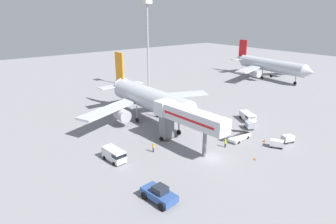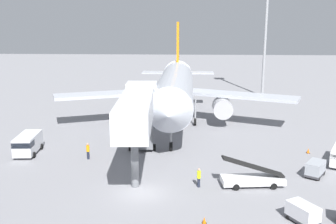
{
  "view_description": "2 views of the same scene",
  "coord_description": "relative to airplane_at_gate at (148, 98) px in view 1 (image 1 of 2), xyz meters",
  "views": [
    {
      "loc": [
        -35.28,
        -31.97,
        24.48
      ],
      "look_at": [
        1.22,
        14.31,
        4.55
      ],
      "focal_mm": 31.53,
      "sensor_mm": 36.0,
      "label": 1
    },
    {
      "loc": [
        3.96,
        -31.86,
        14.76
      ],
      "look_at": [
        1.65,
        13.32,
        4.3
      ],
      "focal_mm": 41.73,
      "sensor_mm": 36.0,
      "label": 2
    }
  ],
  "objects": [
    {
      "name": "ground_plane",
      "position": [
        -2.14,
        -22.94,
        -5.42
      ],
      "size": [
        300.0,
        300.0,
        0.0
      ],
      "primitive_type": "plane",
      "color": "gray"
    },
    {
      "name": "airplane_at_gate",
      "position": [
        0.0,
        0.0,
        0.0
      ],
      "size": [
        35.53,
        33.9,
        14.78
      ],
      "color": "#B7BCC6",
      "rests_on": "ground"
    },
    {
      "name": "jet_bridge",
      "position": [
        -3.16,
        -16.43,
        0.61
      ],
      "size": [
        4.08,
        16.8,
        8.01
      ],
      "color": "silver",
      "rests_on": "ground"
    },
    {
      "name": "pushback_tug",
      "position": [
        -17.12,
        -27.24,
        -4.3
      ],
      "size": [
        3.17,
        5.48,
        2.4
      ],
      "color": "#2D4C8E",
      "rests_on": "ground"
    },
    {
      "name": "belt_loader_truck",
      "position": [
        7.88,
        -20.86,
        -4.68
      ],
      "size": [
        5.9,
        2.55,
        2.88
      ],
      "color": "white",
      "rests_on": "ground"
    },
    {
      "name": "service_van_near_left",
      "position": [
        18.31,
        -14.87,
        -4.33
      ],
      "size": [
        4.14,
        5.39,
        1.89
      ],
      "color": "white",
      "rests_on": "ground"
    },
    {
      "name": "service_van_rear_right",
      "position": [
        -16.33,
        -13.21,
        -4.15
      ],
      "size": [
        2.61,
        4.98,
        2.23
      ],
      "color": "silver",
      "rests_on": "ground"
    },
    {
      "name": "baggage_cart_outer_right",
      "position": [
        10.56,
        -27.53,
        -4.59
      ],
      "size": [
        2.38,
        2.74,
        1.49
      ],
      "color": "#38383D",
      "rests_on": "ground"
    },
    {
      "name": "baggage_cart_far_left",
      "position": [
        14.31,
        -27.56,
        -4.59
      ],
      "size": [
        2.56,
        2.02,
        1.51
      ],
      "color": "#38383D",
      "rests_on": "ground"
    },
    {
      "name": "baggage_cart_mid_center",
      "position": [
        14.36,
        -18.3,
        -4.58
      ],
      "size": [
        2.44,
        2.74,
        1.52
      ],
      "color": "#38383D",
      "rests_on": "ground"
    },
    {
      "name": "ground_crew_worker_foreground",
      "position": [
        -9.05,
        -14.55,
        -4.44
      ],
      "size": [
        0.46,
        0.46,
        1.85
      ],
      "color": "#1E2333",
      "rests_on": "ground"
    },
    {
      "name": "ground_crew_worker_midground",
      "position": [
        2.93,
        -21.41,
        -4.46
      ],
      "size": [
        0.38,
        0.38,
        1.82
      ],
      "color": "#1E2333",
      "rests_on": "ground"
    },
    {
      "name": "safety_cone_alpha",
      "position": [
        3.18,
        -28.06,
        -5.16
      ],
      "size": [
        0.35,
        0.35,
        0.54
      ],
      "color": "black",
      "rests_on": "ground"
    },
    {
      "name": "safety_cone_bravo",
      "position": [
        11.07,
        -24.55,
        -5.09
      ],
      "size": [
        0.44,
        0.44,
        0.67
      ],
      "color": "black",
      "rests_on": "ground"
    },
    {
      "name": "safety_cone_charlie",
      "position": [
        15.79,
        -11.26,
        -5.14
      ],
      "size": [
        0.38,
        0.38,
        0.58
      ],
      "color": "black",
      "rests_on": "ground"
    },
    {
      "name": "airplane_background",
      "position": [
        63.67,
        10.2,
        -0.25
      ],
      "size": [
        35.37,
        37.44,
        13.69
      ],
      "color": "#B7BCC6",
      "rests_on": "ground"
    },
    {
      "name": "apron_light_mast",
      "position": [
        17.05,
        24.58,
        13.78
      ],
      "size": [
        2.4,
        2.4,
        28.06
      ],
      "color": "#93969B",
      "rests_on": "ground"
    }
  ]
}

